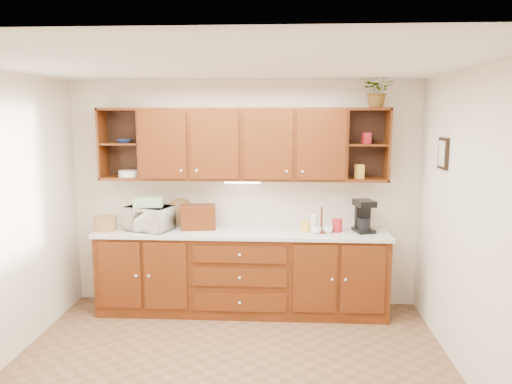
# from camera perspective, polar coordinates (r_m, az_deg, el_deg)

# --- Properties ---
(floor) EXTENTS (4.00, 4.00, 0.00)m
(floor) POSITION_cam_1_polar(r_m,az_deg,el_deg) (4.56, -3.22, -20.29)
(floor) COLOR brown
(floor) RESTS_ON ground
(ceiling) EXTENTS (4.00, 4.00, 0.00)m
(ceiling) POSITION_cam_1_polar(r_m,az_deg,el_deg) (3.99, -3.56, 14.31)
(ceiling) COLOR white
(ceiling) RESTS_ON back_wall
(back_wall) EXTENTS (4.00, 0.00, 4.00)m
(back_wall) POSITION_cam_1_polar(r_m,az_deg,el_deg) (5.79, -1.37, -0.24)
(back_wall) COLOR #EDDFC7
(back_wall) RESTS_ON floor
(right_wall) EXTENTS (0.00, 3.50, 3.50)m
(right_wall) POSITION_cam_1_polar(r_m,az_deg,el_deg) (4.34, 23.96, -4.16)
(right_wall) COLOR #EDDFC7
(right_wall) RESTS_ON floor
(base_cabinets) EXTENTS (3.20, 0.60, 0.90)m
(base_cabinets) POSITION_cam_1_polar(r_m,az_deg,el_deg) (5.70, -1.59, -9.19)
(base_cabinets) COLOR #3A1A06
(base_cabinets) RESTS_ON floor
(countertop) EXTENTS (3.24, 0.64, 0.04)m
(countertop) POSITION_cam_1_polar(r_m,az_deg,el_deg) (5.57, -1.62, -4.62)
(countertop) COLOR silver
(countertop) RESTS_ON base_cabinets
(upper_cabinets) EXTENTS (3.20, 0.33, 0.80)m
(upper_cabinets) POSITION_cam_1_polar(r_m,az_deg,el_deg) (5.57, -1.43, 5.52)
(upper_cabinets) COLOR #3A1A06
(upper_cabinets) RESTS_ON back_wall
(undercabinet_light) EXTENTS (0.40, 0.05, 0.02)m
(undercabinet_light) POSITION_cam_1_polar(r_m,az_deg,el_deg) (5.56, -1.56, 1.13)
(undercabinet_light) COLOR white
(undercabinet_light) RESTS_ON upper_cabinets
(framed_picture) EXTENTS (0.03, 0.24, 0.30)m
(framed_picture) POSITION_cam_1_polar(r_m,az_deg,el_deg) (5.09, 20.61, 4.15)
(framed_picture) COLOR black
(framed_picture) RESTS_ON right_wall
(wicker_basket) EXTENTS (0.29, 0.29, 0.15)m
(wicker_basket) POSITION_cam_1_polar(r_m,az_deg,el_deg) (5.80, -16.84, -3.45)
(wicker_basket) COLOR #A07042
(wicker_basket) RESTS_ON countertop
(microwave) EXTENTS (0.56, 0.46, 0.27)m
(microwave) POSITION_cam_1_polar(r_m,az_deg,el_deg) (5.68, -12.11, -2.93)
(microwave) COLOR silver
(microwave) RESTS_ON countertop
(towel_stack) EXTENTS (0.34, 0.27, 0.09)m
(towel_stack) POSITION_cam_1_polar(r_m,az_deg,el_deg) (5.65, -12.17, -1.13)
(towel_stack) COLOR #D5D064
(towel_stack) RESTS_ON microwave
(wine_bottle) EXTENTS (0.07, 0.07, 0.28)m
(wine_bottle) POSITION_cam_1_polar(r_m,az_deg,el_deg) (5.78, -12.53, -2.70)
(wine_bottle) COLOR black
(wine_bottle) RESTS_ON countertop
(woven_tray) EXTENTS (0.33, 0.21, 0.32)m
(woven_tray) POSITION_cam_1_polar(r_m,az_deg,el_deg) (5.89, -8.66, -3.68)
(woven_tray) COLOR #A07042
(woven_tray) RESTS_ON countertop
(bread_box) EXTENTS (0.42, 0.30, 0.27)m
(bread_box) POSITION_cam_1_polar(r_m,az_deg,el_deg) (5.65, -6.62, -2.87)
(bread_box) COLOR #3A1A06
(bread_box) RESTS_ON countertop
(mug_tree) EXTENTS (0.26, 0.26, 0.28)m
(mug_tree) POSITION_cam_1_polar(r_m,az_deg,el_deg) (5.50, 7.47, -4.18)
(mug_tree) COLOR #3A1A06
(mug_tree) RESTS_ON countertop
(canister_red) EXTENTS (0.12, 0.12, 0.14)m
(canister_red) POSITION_cam_1_polar(r_m,az_deg,el_deg) (5.56, 9.25, -3.78)
(canister_red) COLOR #AD1922
(canister_red) RESTS_ON countertop
(canister_white) EXTENTS (0.10, 0.10, 0.19)m
(canister_white) POSITION_cam_1_polar(r_m,az_deg,el_deg) (5.50, 6.64, -3.59)
(canister_white) COLOR white
(canister_white) RESTS_ON countertop
(canister_yellow) EXTENTS (0.13, 0.13, 0.12)m
(canister_yellow) POSITION_cam_1_polar(r_m,az_deg,el_deg) (5.51, 5.66, -3.96)
(canister_yellow) COLOR gold
(canister_yellow) RESTS_ON countertop
(coffee_maker) EXTENTS (0.25, 0.29, 0.35)m
(coffee_maker) POSITION_cam_1_polar(r_m,az_deg,el_deg) (5.60, 12.20, -2.74)
(coffee_maker) COLOR black
(coffee_maker) RESTS_ON countertop
(bowl_stack) EXTENTS (0.22, 0.22, 0.04)m
(bowl_stack) POSITION_cam_1_polar(r_m,az_deg,el_deg) (5.83, -14.82, 5.65)
(bowl_stack) COLOR navy
(bowl_stack) RESTS_ON upper_cabinets
(plate_stack) EXTENTS (0.24, 0.24, 0.07)m
(plate_stack) POSITION_cam_1_polar(r_m,az_deg,el_deg) (5.83, -14.29, 2.07)
(plate_stack) COLOR white
(plate_stack) RESTS_ON upper_cabinets
(pantry_box_yellow) EXTENTS (0.10, 0.09, 0.15)m
(pantry_box_yellow) POSITION_cam_1_polar(r_m,az_deg,el_deg) (5.60, 11.74, 2.31)
(pantry_box_yellow) COLOR gold
(pantry_box_yellow) RESTS_ON upper_cabinets
(pantry_box_red) EXTENTS (0.10, 0.09, 0.12)m
(pantry_box_red) POSITION_cam_1_polar(r_m,az_deg,el_deg) (5.61, 12.52, 6.03)
(pantry_box_red) COLOR #AD1922
(pantry_box_red) RESTS_ON upper_cabinets
(potted_plant) EXTENTS (0.33, 0.29, 0.35)m
(potted_plant) POSITION_cam_1_polar(r_m,az_deg,el_deg) (5.58, 13.76, 11.17)
(potted_plant) COLOR #999999
(potted_plant) RESTS_ON upper_cabinets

